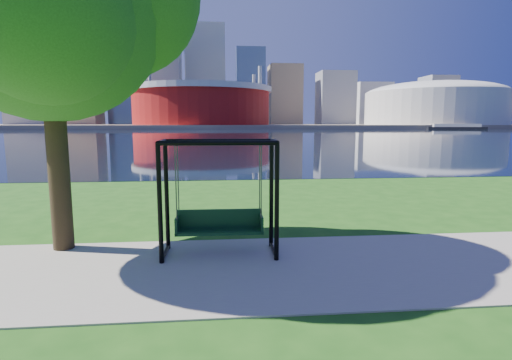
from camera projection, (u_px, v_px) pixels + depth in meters
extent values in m
plane|color=#1E5114|center=(249.00, 261.00, 8.37)|extent=(900.00, 900.00, 0.00)
cube|color=#9E937F|center=(251.00, 269.00, 7.88)|extent=(120.00, 4.00, 0.03)
cube|color=black|center=(220.00, 134.00, 108.90)|extent=(900.00, 180.00, 0.02)
cube|color=#937F60|center=(219.00, 126.00, 309.82)|extent=(900.00, 228.00, 2.00)
cylinder|color=maroon|center=(202.00, 106.00, 237.22)|extent=(80.00, 80.00, 22.00)
cylinder|color=silver|center=(201.00, 90.00, 235.88)|extent=(83.00, 83.00, 3.00)
cylinder|color=silver|center=(254.00, 100.00, 258.33)|extent=(2.00, 2.00, 32.00)
cylinder|color=silver|center=(150.00, 99.00, 252.15)|extent=(2.00, 2.00, 32.00)
cylinder|color=silver|center=(139.00, 95.00, 214.70)|extent=(2.00, 2.00, 32.00)
cylinder|color=silver|center=(260.00, 96.00, 220.87)|extent=(2.00, 2.00, 32.00)
cylinder|color=beige|center=(434.00, 109.00, 250.96)|extent=(84.00, 84.00, 20.00)
ellipsoid|color=beige|center=(435.00, 94.00, 249.70)|extent=(84.00, 84.00, 15.12)
cube|color=gray|center=(29.00, 82.00, 296.12)|extent=(28.00, 28.00, 62.00)
cube|color=#998466|center=(79.00, 63.00, 288.19)|extent=(26.00, 26.00, 88.00)
cube|color=slate|center=(129.00, 64.00, 315.15)|extent=(30.00, 24.00, 95.00)
cube|color=gray|center=(165.00, 76.00, 299.87)|extent=(24.00, 24.00, 72.00)
cube|color=silver|center=(206.00, 76.00, 331.69)|extent=(32.00, 28.00, 80.00)
cube|color=slate|center=(250.00, 87.00, 311.88)|extent=(22.00, 22.00, 58.00)
cube|color=#998466|center=(285.00, 95.00, 330.19)|extent=(26.00, 26.00, 48.00)
cube|color=gray|center=(335.00, 98.00, 324.51)|extent=(28.00, 24.00, 42.00)
cube|color=silver|center=(371.00, 104.00, 353.32)|extent=(30.00, 26.00, 36.00)
cube|color=gray|center=(437.00, 101.00, 338.02)|extent=(24.00, 24.00, 40.00)
cube|color=#998466|center=(470.00, 106.00, 357.12)|extent=(26.00, 26.00, 32.00)
cylinder|color=black|center=(160.00, 205.00, 7.99)|extent=(0.10, 0.10, 2.47)
cylinder|color=black|center=(277.00, 203.00, 8.18)|extent=(0.10, 0.10, 2.47)
cylinder|color=black|center=(167.00, 196.00, 8.95)|extent=(0.10, 0.10, 2.47)
cylinder|color=black|center=(271.00, 195.00, 9.13)|extent=(0.10, 0.10, 2.47)
cylinder|color=black|center=(218.00, 143.00, 7.91)|extent=(2.37, 0.14, 0.10)
cylinder|color=black|center=(219.00, 141.00, 8.87)|extent=(2.37, 0.14, 0.10)
cylinder|color=black|center=(162.00, 142.00, 8.30)|extent=(0.11, 0.97, 0.10)
cylinder|color=black|center=(165.00, 253.00, 8.63)|extent=(0.09, 0.97, 0.08)
cylinder|color=black|center=(274.00, 142.00, 8.48)|extent=(0.11, 0.97, 0.10)
cylinder|color=black|center=(274.00, 250.00, 8.81)|extent=(0.09, 0.97, 0.08)
cube|color=black|center=(220.00, 231.00, 8.66)|extent=(1.89, 0.52, 0.06)
cube|color=black|center=(220.00, 218.00, 8.83)|extent=(1.88, 0.09, 0.41)
cube|color=black|center=(177.00, 225.00, 8.57)|extent=(0.06, 0.48, 0.37)
cube|color=black|center=(261.00, 224.00, 8.71)|extent=(0.06, 0.48, 0.37)
cylinder|color=#3A3A40|center=(176.00, 183.00, 8.24)|extent=(0.03, 0.03, 1.56)
cylinder|color=#3A3A40|center=(261.00, 182.00, 8.38)|extent=(0.03, 0.03, 1.56)
cylinder|color=#3A3A40|center=(178.00, 180.00, 8.63)|extent=(0.03, 0.03, 1.56)
cylinder|color=#3A3A40|center=(260.00, 179.00, 8.77)|extent=(0.03, 0.03, 1.56)
cylinder|color=black|center=(57.00, 150.00, 8.82)|extent=(0.45, 0.45, 4.53)
sphere|color=#245719|center=(47.00, 4.00, 8.38)|extent=(4.94, 4.94, 4.94)
sphere|color=#245719|center=(47.00, 15.00, 7.38)|extent=(3.30, 3.30, 3.30)
cube|color=black|center=(456.00, 128.00, 199.12)|extent=(27.41, 16.22, 1.07)
cube|color=beige|center=(456.00, 125.00, 198.93)|extent=(21.96, 13.06, 1.60)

